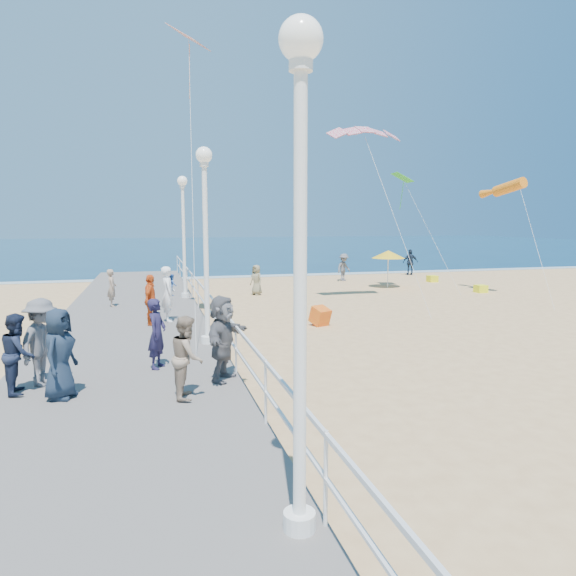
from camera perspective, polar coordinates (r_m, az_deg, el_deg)
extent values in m
plane|color=tan|center=(16.03, 10.61, -6.27)|extent=(160.00, 160.00, 0.00)
cube|color=#0B2B46|center=(79.40, -10.23, 4.55)|extent=(160.00, 90.00, 0.05)
cube|color=silver|center=(35.38, -3.93, 1.32)|extent=(160.00, 1.20, 0.04)
cube|color=slate|center=(14.47, -17.44, -7.16)|extent=(5.00, 44.00, 0.40)
cube|color=white|center=(14.31, -7.79, -1.93)|extent=(0.05, 42.00, 0.06)
cube|color=white|center=(14.40, -7.75, -3.89)|extent=(0.05, 42.00, 0.04)
cylinder|color=white|center=(6.15, 1.27, -24.44)|extent=(0.36, 0.36, 0.20)
cylinder|color=white|center=(5.30, 1.35, -2.33)|extent=(0.14, 0.14, 4.70)
sphere|color=white|center=(5.52, 1.44, 25.94)|extent=(0.44, 0.44, 0.44)
cylinder|color=white|center=(14.46, -8.91, -5.69)|extent=(0.36, 0.36, 0.20)
cylinder|color=white|center=(14.12, -9.10, 3.64)|extent=(0.14, 0.14, 4.70)
sphere|color=white|center=(14.20, -9.32, 14.37)|extent=(0.44, 0.44, 0.44)
cylinder|color=white|center=(23.29, -11.35, -0.79)|extent=(0.36, 0.36, 0.20)
cylinder|color=white|center=(23.08, -11.49, 5.00)|extent=(0.14, 0.14, 4.70)
sphere|color=white|center=(23.13, -11.66, 11.57)|extent=(0.44, 0.44, 0.44)
imported|color=white|center=(17.72, -13.19, -0.65)|extent=(0.50, 0.71, 1.87)
imported|color=#2F5FB2|center=(17.84, -12.75, 0.35)|extent=(0.31, 0.38, 0.74)
imported|color=#1E1A3A|center=(12.14, -14.35, -4.93)|extent=(0.59, 0.69, 1.61)
imported|color=gray|center=(10.04, -11.14, -7.50)|extent=(0.70, 0.84, 1.58)
imported|color=#58585D|center=(11.69, -25.71, -5.43)|extent=(1.09, 1.34, 1.81)
imported|color=#DE541B|center=(17.21, -15.04, -1.29)|extent=(0.63, 1.04, 1.66)
imported|color=#182536|center=(10.68, -24.05, -6.67)|extent=(0.81, 0.99, 1.74)
imported|color=#5D5C62|center=(10.95, -7.27, -5.53)|extent=(1.33, 1.73, 1.82)
imported|color=gray|center=(21.49, -18.98, 0.02)|extent=(0.43, 0.59, 1.49)
imported|color=#1A2239|center=(11.41, -27.80, -6.43)|extent=(0.70, 0.84, 1.58)
imported|color=#58585D|center=(32.81, 6.22, 2.30)|extent=(1.30, 1.12, 1.75)
imported|color=#1B283C|center=(37.36, 13.44, 2.81)|extent=(1.13, 0.63, 1.82)
imported|color=#7F7657|center=(26.45, -3.54, 0.91)|extent=(0.83, 0.91, 1.56)
cube|color=red|center=(18.62, 3.59, -3.31)|extent=(0.78, 0.86, 0.74)
cylinder|color=white|center=(29.82, 11.04, 1.75)|extent=(0.05, 0.05, 1.80)
cone|color=gold|center=(29.74, 11.09, 3.69)|extent=(1.90, 1.90, 0.45)
cube|color=#F8FF1A|center=(29.23, 20.63, -0.08)|extent=(0.55, 0.55, 0.40)
cube|color=yellow|center=(33.42, 15.74, 1.00)|extent=(0.55, 0.55, 0.40)
cylinder|color=orange|center=(28.59, 23.38, 10.25)|extent=(1.07, 3.02, 1.15)
cube|color=green|center=(29.32, 12.58, 11.89)|extent=(1.11, 1.20, 0.51)
cube|color=red|center=(19.60, -10.98, 25.65)|extent=(1.57, 1.62, 0.66)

